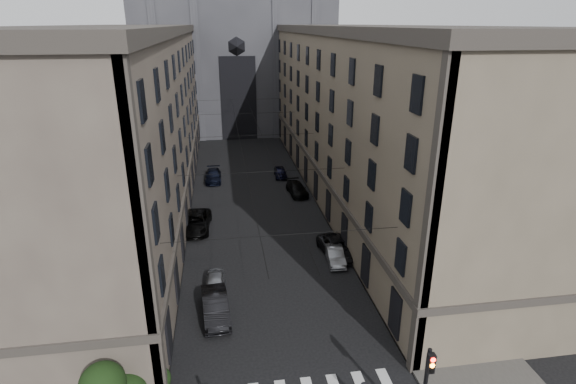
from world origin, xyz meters
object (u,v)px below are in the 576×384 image
gothic_tower (233,30)px  car_left_midnear (215,307)px  traffic_light_right (426,383)px  car_right_far (280,172)px  car_left_near (215,284)px  car_left_far (213,176)px  car_left_midfar (196,222)px  car_right_midfar (297,189)px  car_right_midnear (337,248)px  car_right_near (335,255)px

gothic_tower → car_left_midnear: (-4.29, -61.82, -16.98)m
traffic_light_right → car_left_midnear: size_ratio=1.05×
car_right_far → car_left_near: bearing=-106.2°
car_left_far → car_right_far: bearing=2.9°
car_left_midnear → car_left_far: car_left_midnear is taller
car_right_far → car_left_far: bearing=-175.9°
gothic_tower → car_left_midfar: bearing=-97.4°
car_left_midnear → car_right_midfar: (9.57, 22.60, -0.13)m
car_left_near → traffic_light_right: bearing=-53.7°
car_left_near → car_right_midnear: car_right_midnear is taller
gothic_tower → traffic_light_right: size_ratio=11.15×
car_left_near → car_right_midfar: bearing=65.4°
traffic_light_right → car_right_midfar: (-0.32, 33.81, -2.61)m
car_left_near → car_right_near: bearing=18.9°
car_right_midfar → car_left_midnear: bearing=-118.1°
car_right_midnear → car_right_far: size_ratio=1.34×
car_left_near → car_right_midnear: bearing=23.7°
gothic_tower → traffic_light_right: bearing=-85.6°
car_left_midnear → car_left_far: (-0.26, 28.94, -0.11)m
car_left_near → car_right_far: size_ratio=1.03×
car_left_midfar → car_right_midnear: (12.40, -7.03, -0.12)m
car_right_midnear → car_left_midnear: bearing=-151.4°
car_right_far → car_left_midnear: bearing=-104.4°
traffic_light_right → car_left_midnear: traffic_light_right is taller
car_right_near → car_right_midnear: car_right_midnear is taller
car_left_near → car_left_midnear: bearing=-88.1°
car_left_near → car_left_midfar: car_left_midfar is taller
car_left_far → gothic_tower: bearing=82.7°
traffic_light_right → car_left_midfar: (-11.80, 25.62, -2.46)m
car_right_far → car_right_midfar: bearing=-79.0°
gothic_tower → car_left_midfar: gothic_tower is taller
car_left_near → car_left_midnear: (0.02, -3.10, 0.15)m
car_right_near → car_right_midfar: (-0.45, 16.36, 0.05)m
traffic_light_right → car_right_near: (0.13, 17.45, -2.65)m
car_right_near → car_right_midnear: bearing=71.2°
car_left_midfar → car_right_near: bearing=-30.8°
car_left_midfar → car_right_midfar: 14.10m
gothic_tower → car_left_near: bearing=-94.2°
car_right_midnear → car_right_midfar: car_right_midnear is taller
traffic_light_right → car_left_midfar: bearing=114.7°
car_left_midfar → car_right_midnear: bearing=-26.0°
traffic_light_right → car_left_midfar: size_ratio=0.88×
car_right_far → car_right_midnear: bearing=-83.0°
car_left_midfar → car_left_far: (1.65, 14.53, -0.12)m
car_left_midnear → car_right_near: bearing=27.3°
car_right_midnear → car_left_far: bearing=110.0°
car_left_midnear → car_left_far: bearing=85.9°
car_left_midnear → car_right_far: 30.50m
car_left_midnear → car_right_far: (8.49, 29.29, -0.17)m
traffic_light_right → car_right_midnear: traffic_light_right is taller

